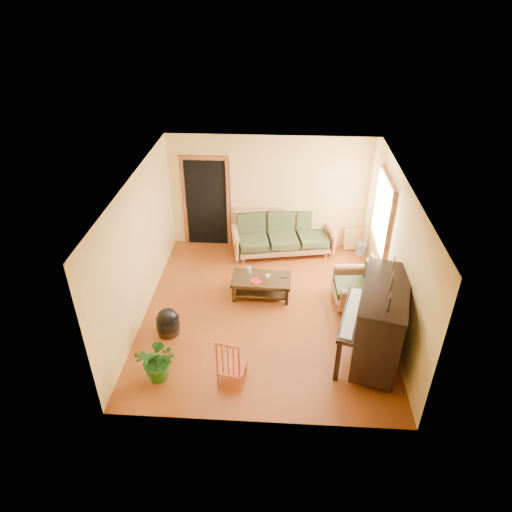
# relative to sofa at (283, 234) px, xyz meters

# --- Properties ---
(floor) EXTENTS (5.00, 5.00, 0.00)m
(floor) POSITION_rel_sofa_xyz_m (-0.30, -2.13, -0.48)
(floor) COLOR #62280D
(floor) RESTS_ON ground
(doorway) EXTENTS (1.08, 0.16, 2.05)m
(doorway) POSITION_rel_sofa_xyz_m (-1.75, 0.35, 0.55)
(doorway) COLOR black
(doorway) RESTS_ON floor
(window) EXTENTS (0.12, 1.36, 1.46)m
(window) POSITION_rel_sofa_xyz_m (1.91, -0.83, 1.02)
(window) COLOR white
(window) RESTS_ON right_wall
(sofa) EXTENTS (2.37, 1.33, 0.96)m
(sofa) POSITION_rel_sofa_xyz_m (0.00, 0.00, 0.00)
(sofa) COLOR #A0623A
(sofa) RESTS_ON floor
(coffee_table) EXTENTS (1.16, 0.66, 0.41)m
(coffee_table) POSITION_rel_sofa_xyz_m (-0.40, -1.63, -0.27)
(coffee_table) COLOR black
(coffee_table) RESTS_ON floor
(armchair) EXTENTS (0.90, 0.94, 0.89)m
(armchair) POSITION_rel_sofa_xyz_m (1.37, -1.74, -0.03)
(armchair) COLOR #A0623A
(armchair) RESTS_ON floor
(piano) EXTENTS (1.31, 1.79, 1.42)m
(piano) POSITION_rel_sofa_xyz_m (1.57, -3.22, 0.23)
(piano) COLOR black
(piano) RESTS_ON floor
(footstool) EXTENTS (0.52, 0.52, 0.38)m
(footstool) POSITION_rel_sofa_xyz_m (-1.98, -2.84, -0.29)
(footstool) COLOR black
(footstool) RESTS_ON floor
(red_chair) EXTENTS (0.48, 0.51, 0.86)m
(red_chair) POSITION_rel_sofa_xyz_m (-0.74, -3.82, -0.05)
(red_chair) COLOR #97331B
(red_chair) RESTS_ON floor
(leaning_frame) EXTENTS (0.42, 0.13, 0.56)m
(leaning_frame) POSITION_rel_sofa_xyz_m (1.60, 0.24, -0.20)
(leaning_frame) COLOR gold
(leaning_frame) RESTS_ON floor
(ceramic_crock) EXTENTS (0.26, 0.26, 0.28)m
(ceramic_crock) POSITION_rel_sofa_xyz_m (1.77, 0.05, -0.34)
(ceramic_crock) COLOR #304E90
(ceramic_crock) RESTS_ON floor
(potted_plant) EXTENTS (0.71, 0.64, 0.72)m
(potted_plant) POSITION_rel_sofa_xyz_m (-1.88, -3.87, -0.12)
(potted_plant) COLOR #1D5016
(potted_plant) RESTS_ON floor
(book) EXTENTS (0.28, 0.28, 0.02)m
(book) POSITION_rel_sofa_xyz_m (-0.56, -1.83, -0.05)
(book) COLOR maroon
(book) RESTS_ON coffee_table
(candle) EXTENTS (0.09, 0.09, 0.12)m
(candle) POSITION_rel_sofa_xyz_m (-0.65, -1.46, -0.00)
(candle) COLOR silver
(candle) RESTS_ON coffee_table
(glass_jar) EXTENTS (0.10, 0.10, 0.06)m
(glass_jar) POSITION_rel_sofa_xyz_m (-0.28, -1.61, -0.03)
(glass_jar) COLOR white
(glass_jar) RESTS_ON coffee_table
(remote) EXTENTS (0.14, 0.07, 0.01)m
(remote) POSITION_rel_sofa_xyz_m (0.03, -1.60, -0.06)
(remote) COLOR black
(remote) RESTS_ON coffee_table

